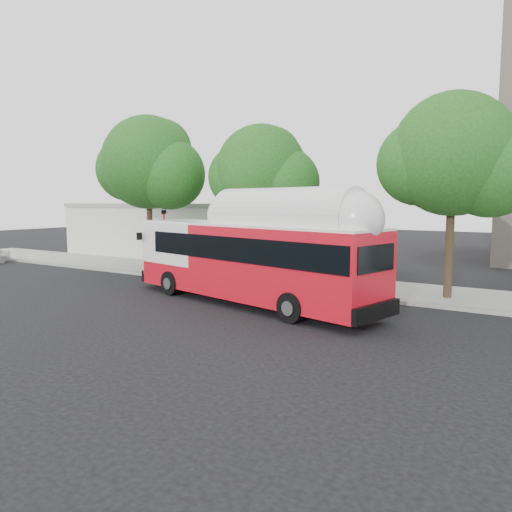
{
  "coord_description": "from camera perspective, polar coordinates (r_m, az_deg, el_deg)",
  "views": [
    {
      "loc": [
        13.65,
        -17.43,
        4.46
      ],
      "look_at": [
        0.58,
        3.0,
        1.77
      ],
      "focal_mm": 35.0,
      "sensor_mm": 36.0,
      "label": 1
    }
  ],
  "objects": [
    {
      "name": "street_tree_right",
      "position": [
        23.73,
        22.67,
        10.18
      ],
      "size": [
        6.21,
        5.4,
        9.18
      ],
      "color": "#2D2116",
      "rests_on": "ground"
    },
    {
      "name": "ground",
      "position": [
        22.58,
        -5.37,
        -5.1
      ],
      "size": [
        120.0,
        120.0,
        0.0
      ],
      "primitive_type": "plane",
      "color": "black",
      "rests_on": "ground"
    },
    {
      "name": "sidewalk",
      "position": [
        27.9,
        2.88,
        -2.73
      ],
      "size": [
        60.0,
        5.0,
        0.15
      ],
      "primitive_type": "cube",
      "color": "gray",
      "rests_on": "ground"
    },
    {
      "name": "signal_pole",
      "position": [
        29.77,
        -10.42,
        1.51
      ],
      "size": [
        0.11,
        0.37,
        3.93
      ],
      "color": "#A61112",
      "rests_on": "ground"
    },
    {
      "name": "curb_strip",
      "position": [
        25.7,
        -0.01,
        -3.5
      ],
      "size": [
        60.0,
        0.3,
        0.15
      ],
      "primitive_type": "cube",
      "color": "gray",
      "rests_on": "ground"
    },
    {
      "name": "red_curb_segment",
      "position": [
        27.41,
        -5.3,
        -2.9
      ],
      "size": [
        10.0,
        0.32,
        0.16
      ],
      "primitive_type": "cube",
      "color": "maroon",
      "rests_on": "ground"
    },
    {
      "name": "street_tree_left",
      "position": [
        32.02,
        -11.51,
        10.04
      ],
      "size": [
        6.67,
        5.8,
        9.74
      ],
      "color": "#2D2116",
      "rests_on": "ground"
    },
    {
      "name": "transit_bus",
      "position": [
        21.41,
        -0.64,
        -0.62
      ],
      "size": [
        13.72,
        5.5,
        4.0
      ],
      "rotation": [
        0.0,
        0.0,
        -0.23
      ],
      "color": "red",
      "rests_on": "ground"
    },
    {
      "name": "low_commercial_bldg",
      "position": [
        41.93,
        -8.72,
        3.09
      ],
      "size": [
        16.2,
        10.2,
        4.25
      ],
      "color": "silver",
      "rests_on": "ground"
    },
    {
      "name": "street_tree_mid",
      "position": [
        27.51,
        1.4,
        9.33
      ],
      "size": [
        5.75,
        5.0,
        8.62
      ],
      "color": "#2D2116",
      "rests_on": "ground"
    }
  ]
}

